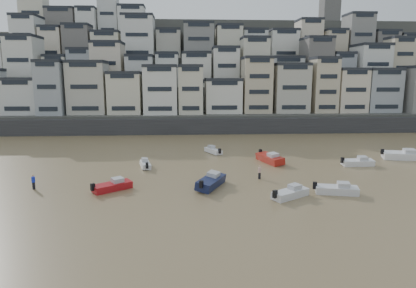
{
  "coord_description": "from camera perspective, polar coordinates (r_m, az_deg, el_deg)",
  "views": [
    {
      "loc": [
        2.21,
        -18.46,
        12.89
      ],
      "look_at": [
        5.14,
        30.0,
        4.0
      ],
      "focal_mm": 32.0,
      "sensor_mm": 36.0,
      "label": 1
    }
  ],
  "objects": [
    {
      "name": "harbor_wall",
      "position": [
        84.56,
        1.86,
        2.8
      ],
      "size": [
        140.0,
        3.0,
        3.5
      ],
      "primitive_type": "cube",
      "color": "#38383A",
      "rests_on": "ground"
    },
    {
      "name": "hillside",
      "position": [
        123.94,
        2.38,
        10.42
      ],
      "size": [
        141.04,
        66.0,
        50.0
      ],
      "color": "#4C4C47",
      "rests_on": "ground"
    },
    {
      "name": "boat_a",
      "position": [
        41.11,
        12.55,
        -7.16
      ],
      "size": [
        5.08,
        4.08,
        1.36
      ],
      "primitive_type": null,
      "rotation": [
        0.0,
        0.0,
        0.57
      ],
      "color": "silver",
      "rests_on": "ground"
    },
    {
      "name": "boat_d",
      "position": [
        58.32,
        22.07,
        -2.48
      ],
      "size": [
        5.06,
        1.8,
        1.36
      ],
      "primitive_type": null,
      "rotation": [
        0.0,
        0.0,
        0.03
      ],
      "color": "silver",
      "rests_on": "ground"
    },
    {
      "name": "boat_c",
      "position": [
        43.84,
        0.46,
        -5.59
      ],
      "size": [
        4.44,
        6.34,
        1.66
      ],
      "primitive_type": null,
      "rotation": [
        0.0,
        0.0,
        1.12
      ],
      "color": "#151C41",
      "rests_on": "ground"
    },
    {
      "name": "boat_f",
      "position": [
        53.94,
        -9.63,
        -2.97
      ],
      "size": [
        2.28,
        4.43,
        1.15
      ],
      "primitive_type": null,
      "rotation": [
        0.0,
        0.0,
        1.79
      ],
      "color": "silver",
      "rests_on": "ground"
    },
    {
      "name": "boat_j",
      "position": [
        44.0,
        -14.51,
        -6.08
      ],
      "size": [
        4.9,
        4.29,
        1.35
      ],
      "primitive_type": null,
      "rotation": [
        0.0,
        0.0,
        0.66
      ],
      "color": "#AB151A",
      "rests_on": "ground"
    },
    {
      "name": "boat_g",
      "position": [
        65.65,
        27.83,
        -1.36
      ],
      "size": [
        6.92,
        3.44,
        1.8
      ],
      "primitive_type": null,
      "rotation": [
        0.0,
        0.0,
        -0.2
      ],
      "color": "white",
      "rests_on": "ground"
    },
    {
      "name": "boat_b",
      "position": [
        43.74,
        19.2,
        -6.42
      ],
      "size": [
        5.24,
        2.71,
        1.36
      ],
      "primitive_type": null,
      "rotation": [
        0.0,
        0.0,
        -0.22
      ],
      "color": "silver",
      "rests_on": "ground"
    },
    {
      "name": "boat_h",
      "position": [
        62.9,
        0.81,
        -0.88
      ],
      "size": [
        3.25,
        4.7,
        1.23
      ],
      "primitive_type": null,
      "rotation": [
        0.0,
        0.0,
        2.01
      ],
      "color": "white",
      "rests_on": "ground"
    },
    {
      "name": "boat_e",
      "position": [
        56.91,
        9.5,
        -1.99
      ],
      "size": [
        3.87,
        6.52,
        1.69
      ],
      "primitive_type": null,
      "rotation": [
        0.0,
        0.0,
        -1.25
      ],
      "color": "#A11C13",
      "rests_on": "ground"
    },
    {
      "name": "person_blue",
      "position": [
        47.53,
        -25.27,
        -5.29
      ],
      "size": [
        0.44,
        0.44,
        1.74
      ],
      "primitive_type": null,
      "color": "#1A2EC5",
      "rests_on": "ground"
    },
    {
      "name": "person_pink",
      "position": [
        47.69,
        7.94,
        -4.33
      ],
      "size": [
        0.44,
        0.44,
        1.74
      ],
      "primitive_type": null,
      "color": "#CE9E91",
      "rests_on": "ground"
    }
  ]
}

